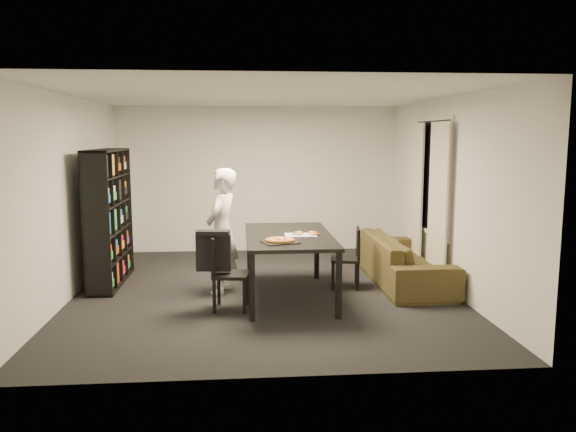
{
  "coord_description": "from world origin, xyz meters",
  "views": [
    {
      "loc": [
        -0.3,
        -7.38,
        2.09
      ],
      "look_at": [
        0.31,
        -0.18,
        1.05
      ],
      "focal_mm": 35.0,
      "sensor_mm": 36.0,
      "label": 1
    }
  ],
  "objects": [
    {
      "name": "draped_jacket",
      "position": [
        -0.64,
        -0.73,
        0.74
      ],
      "size": [
        0.42,
        0.22,
        0.5
      ],
      "rotation": [
        0.0,
        0.0,
        1.46
      ],
      "color": "black",
      "rests_on": "chair_left"
    },
    {
      "name": "person",
      "position": [
        -0.56,
        0.0,
        0.83
      ],
      "size": [
        0.58,
        0.7,
        1.66
      ],
      "primitive_type": "imported",
      "rotation": [
        0.0,
        0.0,
        -1.91
      ],
      "color": "silver",
      "rests_on": "room"
    },
    {
      "name": "curtain_left",
      "position": [
        2.4,
        0.08,
        1.15
      ],
      "size": [
        0.03,
        0.7,
        2.25
      ],
      "primitive_type": "cube",
      "color": "beige",
      "rests_on": "room"
    },
    {
      "name": "curtain_right",
      "position": [
        2.4,
        1.12,
        1.15
      ],
      "size": [
        0.03,
        0.7,
        2.25
      ],
      "primitive_type": "cube",
      "color": "beige",
      "rests_on": "room"
    },
    {
      "name": "room",
      "position": [
        0.0,
        0.0,
        1.3
      ],
      "size": [
        5.01,
        5.51,
        2.61
      ],
      "color": "black",
      "rests_on": "ground"
    },
    {
      "name": "window_pane",
      "position": [
        2.48,
        0.6,
        1.5
      ],
      "size": [
        0.02,
        1.4,
        1.6
      ],
      "primitive_type": "cube",
      "color": "black",
      "rests_on": "room"
    },
    {
      "name": "pizza_slices",
      "position": [
        0.52,
        -0.29,
        0.84
      ],
      "size": [
        0.44,
        0.39,
        0.01
      ],
      "primitive_type": null,
      "rotation": [
        0.0,
        0.0,
        -0.25
      ],
      "color": "#B87F39",
      "rests_on": "dining_table"
    },
    {
      "name": "baking_tray",
      "position": [
        0.16,
        -0.84,
        0.83
      ],
      "size": [
        0.48,
        0.42,
        0.01
      ],
      "primitive_type": "cube",
      "rotation": [
        0.0,
        0.0,
        0.3
      ],
      "color": "black",
      "rests_on": "dining_table"
    },
    {
      "name": "pepperoni_pizza",
      "position": [
        0.16,
        -0.8,
        0.85
      ],
      "size": [
        0.35,
        0.35,
        0.03
      ],
      "rotation": [
        0.0,
        0.0,
        0.27
      ],
      "color": "olive",
      "rests_on": "dining_table"
    },
    {
      "name": "kitchen_towel",
      "position": [
        0.45,
        -0.37,
        0.83
      ],
      "size": [
        0.4,
        0.3,
        0.01
      ],
      "primitive_type": "cube",
      "rotation": [
        0.0,
        0.0,
        -0.0
      ],
      "color": "white",
      "rests_on": "dining_table"
    },
    {
      "name": "chair_right",
      "position": [
        1.2,
        0.08,
        0.48
      ],
      "size": [
        0.44,
        0.44,
        0.84
      ],
      "rotation": [
        0.0,
        0.0,
        -1.72
      ],
      "color": "black",
      "rests_on": "room"
    },
    {
      "name": "sofa",
      "position": [
        2.01,
        0.28,
        0.33
      ],
      "size": [
        0.89,
        2.27,
        0.66
      ],
      "primitive_type": "imported",
      "rotation": [
        0.0,
        0.0,
        1.57
      ],
      "color": "#393017",
      "rests_on": "room"
    },
    {
      "name": "bookshelf",
      "position": [
        -2.16,
        0.6,
        0.95
      ],
      "size": [
        0.35,
        1.5,
        1.9
      ],
      "primitive_type": "cube",
      "color": "black",
      "rests_on": "room"
    },
    {
      "name": "chair_left",
      "position": [
        -0.52,
        -0.75,
        0.51
      ],
      "size": [
        0.46,
        0.46,
        0.9
      ],
      "rotation": [
        0.0,
        0.0,
        1.46
      ],
      "color": "black",
      "rests_on": "room"
    },
    {
      "name": "window_frame",
      "position": [
        2.48,
        0.6,
        1.5
      ],
      "size": [
        0.03,
        1.52,
        1.72
      ],
      "primitive_type": "cube",
      "color": "white",
      "rests_on": "room"
    },
    {
      "name": "dining_table",
      "position": [
        0.31,
        -0.28,
        0.75
      ],
      "size": [
        1.1,
        1.98,
        0.82
      ],
      "color": "black",
      "rests_on": "room"
    }
  ]
}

